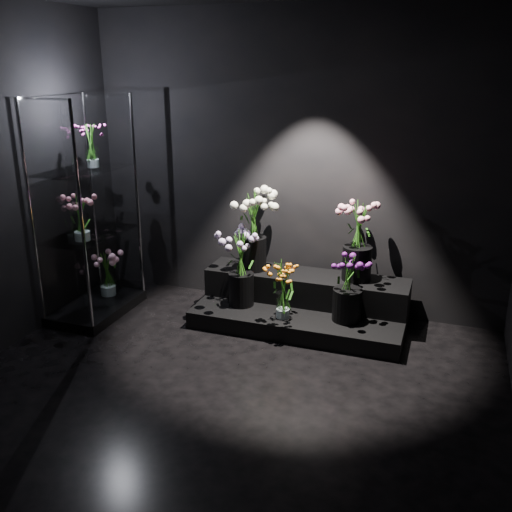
% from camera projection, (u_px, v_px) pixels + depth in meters
% --- Properties ---
extents(floor, '(4.00, 4.00, 0.00)m').
position_uv_depth(floor, '(211.00, 409.00, 3.98)').
color(floor, black).
rests_on(floor, ground).
extents(wall_back, '(4.00, 0.00, 4.00)m').
position_uv_depth(wall_back, '(294.00, 164.00, 5.32)').
color(wall_back, black).
rests_on(wall_back, floor).
extents(display_riser, '(1.90, 0.85, 0.42)m').
position_uv_depth(display_riser, '(302.00, 303.00, 5.31)').
color(display_riser, black).
rests_on(display_riser, floor).
extents(display_case, '(0.56, 0.93, 2.04)m').
position_uv_depth(display_case, '(88.00, 210.00, 5.21)').
color(display_case, black).
rests_on(display_case, floor).
extents(bouquet_orange_bells, '(0.26, 0.26, 0.52)m').
position_uv_depth(bouquet_orange_bells, '(283.00, 289.00, 4.96)').
color(bouquet_orange_bells, white).
rests_on(bouquet_orange_bells, display_riser).
extents(bouquet_lilac, '(0.43, 0.43, 0.71)m').
position_uv_depth(bouquet_lilac, '(241.00, 262.00, 5.19)').
color(bouquet_lilac, black).
rests_on(bouquet_lilac, display_riser).
extents(bouquet_purple, '(0.38, 0.38, 0.59)m').
position_uv_depth(bouquet_purple, '(348.00, 286.00, 4.90)').
color(bouquet_purple, black).
rests_on(bouquet_purple, display_riser).
extents(bouquet_cream_roses, '(0.43, 0.43, 0.77)m').
position_uv_depth(bouquet_cream_roses, '(253.00, 224.00, 5.32)').
color(bouquet_cream_roses, black).
rests_on(bouquet_cream_roses, display_riser).
extents(bouquet_pink_roses, '(0.45, 0.45, 0.75)m').
position_uv_depth(bouquet_pink_roses, '(358.00, 236.00, 5.08)').
color(bouquet_pink_roses, black).
rests_on(bouquet_pink_roses, display_riser).
extents(bouquet_case_pink, '(0.31, 0.31, 0.40)m').
position_uv_depth(bouquet_case_pink, '(81.00, 217.00, 5.02)').
color(bouquet_case_pink, white).
rests_on(bouquet_case_pink, display_case).
extents(bouquet_case_magenta, '(0.22, 0.22, 0.38)m').
position_uv_depth(bouquet_case_magenta, '(91.00, 146.00, 5.12)').
color(bouquet_case_magenta, white).
rests_on(bouquet_case_magenta, display_case).
extents(bouquet_case_base_pink, '(0.34, 0.34, 0.46)m').
position_uv_depth(bouquet_case_base_pink, '(107.00, 272.00, 5.63)').
color(bouquet_case_base_pink, white).
rests_on(bouquet_case_base_pink, display_case).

